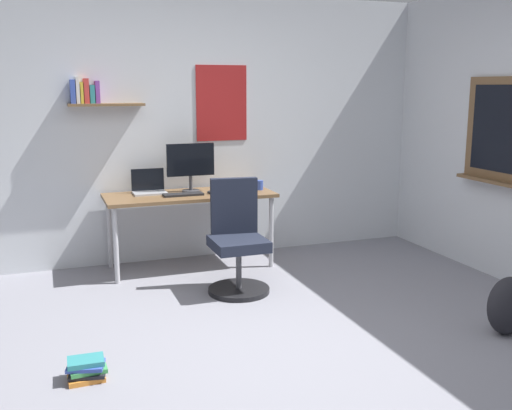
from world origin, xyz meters
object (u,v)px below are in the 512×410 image
(desk, at_px, (190,201))
(laptop, at_px, (149,188))
(computer_mouse, at_px, (212,192))
(office_chair, at_px, (237,244))
(backpack, at_px, (508,306))
(monitor_primary, at_px, (191,164))
(book_stack_on_floor, at_px, (87,369))
(keyboard, at_px, (183,194))
(coffee_mug, at_px, (259,185))

(desk, bearing_deg, laptop, 157.27)
(laptop, xyz_separation_m, computer_mouse, (0.56, -0.23, -0.04))
(office_chair, bearing_deg, backpack, -45.68)
(computer_mouse, bearing_deg, monitor_primary, 131.98)
(computer_mouse, xyz_separation_m, book_stack_on_floor, (-1.32, -1.91, -0.67))
(backpack, bearing_deg, office_chair, 134.32)
(keyboard, bearing_deg, monitor_primary, 56.49)
(office_chair, bearing_deg, laptop, 121.52)
(office_chair, relative_size, computer_mouse, 9.13)
(laptop, height_order, computer_mouse, laptop)
(desk, xyz_separation_m, monitor_primary, (0.04, 0.10, 0.34))
(monitor_primary, xyz_separation_m, coffee_mug, (0.65, -0.13, -0.22))
(laptop, relative_size, book_stack_on_floor, 1.27)
(monitor_primary, xyz_separation_m, computer_mouse, (0.16, -0.18, -0.25))
(desk, bearing_deg, monitor_primary, 68.61)
(computer_mouse, distance_m, book_stack_on_floor, 2.42)
(laptop, distance_m, coffee_mug, 1.06)
(office_chair, height_order, coffee_mug, office_chair)
(laptop, distance_m, monitor_primary, 0.45)
(keyboard, height_order, coffee_mug, coffee_mug)
(desk, xyz_separation_m, laptop, (-0.36, 0.15, 0.12))
(laptop, bearing_deg, monitor_primary, -6.95)
(backpack, bearing_deg, coffee_mug, 114.00)
(keyboard, bearing_deg, desk, 44.69)
(laptop, xyz_separation_m, keyboard, (0.28, -0.23, -0.04))
(laptop, bearing_deg, office_chair, -58.48)
(keyboard, relative_size, backpack, 0.88)
(monitor_primary, xyz_separation_m, keyboard, (-0.12, -0.18, -0.26))
(monitor_primary, xyz_separation_m, backpack, (1.67, -2.41, -0.78))
(laptop, xyz_separation_m, coffee_mug, (1.05, -0.18, -0.01))
(laptop, bearing_deg, desk, -22.73)
(backpack, distance_m, book_stack_on_floor, 2.85)
(office_chair, bearing_deg, book_stack_on_floor, -138.02)
(coffee_mug, bearing_deg, office_chair, -122.29)
(desk, height_order, monitor_primary, monitor_primary)
(coffee_mug, bearing_deg, book_stack_on_floor, -132.82)
(laptop, bearing_deg, coffee_mug, -9.62)
(keyboard, distance_m, coffee_mug, 0.77)
(desk, height_order, coffee_mug, coffee_mug)
(desk, bearing_deg, keyboard, -135.31)
(backpack, relative_size, book_stack_on_floor, 1.72)
(keyboard, relative_size, book_stack_on_floor, 1.51)
(office_chair, bearing_deg, monitor_primary, 101.23)
(computer_mouse, bearing_deg, office_chair, -88.86)
(computer_mouse, xyz_separation_m, backpack, (1.51, -2.23, -0.53))
(monitor_primary, relative_size, book_stack_on_floor, 1.90)
(office_chair, distance_m, keyboard, 0.83)
(office_chair, xyz_separation_m, laptop, (-0.57, 0.93, 0.37))
(office_chair, height_order, monitor_primary, monitor_primary)
(laptop, xyz_separation_m, monitor_primary, (0.40, -0.05, 0.22))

